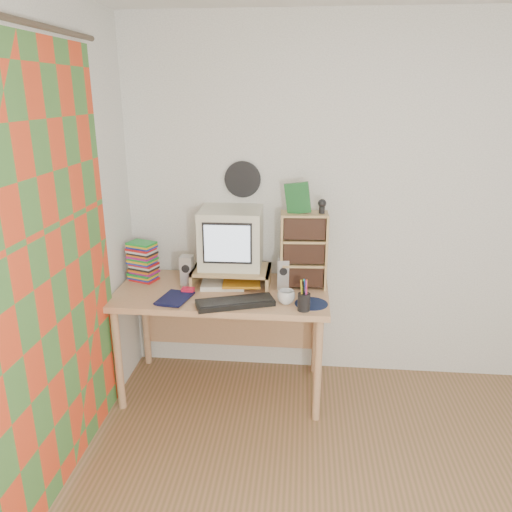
% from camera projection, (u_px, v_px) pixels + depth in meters
% --- Properties ---
extents(back_wall, '(3.50, 0.00, 3.50)m').
position_uv_depth(back_wall, '(378.00, 207.00, 3.41)').
color(back_wall, white).
rests_on(back_wall, floor).
extents(curtain, '(0.00, 2.20, 2.20)m').
position_uv_depth(curtain, '(50.00, 278.00, 2.39)').
color(curtain, '#EB4521').
rests_on(curtain, left_wall).
extents(wall_disc, '(0.25, 0.02, 0.25)m').
position_uv_depth(wall_disc, '(243.00, 179.00, 3.42)').
color(wall_disc, black).
rests_on(wall_disc, back_wall).
extents(desk, '(1.40, 0.70, 0.75)m').
position_uv_depth(desk, '(224.00, 305.00, 3.41)').
color(desk, tan).
rests_on(desk, floor).
extents(monitor_riser, '(0.52, 0.30, 0.12)m').
position_uv_depth(monitor_riser, '(232.00, 272.00, 3.37)').
color(monitor_riser, tan).
rests_on(monitor_riser, desk).
extents(crt_monitor, '(0.42, 0.42, 0.39)m').
position_uv_depth(crt_monitor, '(231.00, 238.00, 3.35)').
color(crt_monitor, beige).
rests_on(crt_monitor, monitor_riser).
extents(speaker_left, '(0.08, 0.08, 0.21)m').
position_uv_depth(speaker_left, '(187.00, 271.00, 3.35)').
color(speaker_left, '#BBBCC1').
rests_on(speaker_left, desk).
extents(speaker_right, '(0.08, 0.08, 0.20)m').
position_uv_depth(speaker_right, '(284.00, 274.00, 3.31)').
color(speaker_right, '#BBBCC1').
rests_on(speaker_right, desk).
extents(keyboard, '(0.50, 0.31, 0.03)m').
position_uv_depth(keyboard, '(235.00, 303.00, 3.07)').
color(keyboard, black).
rests_on(keyboard, desk).
extents(dvd_stack, '(0.21, 0.18, 0.25)m').
position_uv_depth(dvd_stack, '(143.00, 263.00, 3.44)').
color(dvd_stack, brown).
rests_on(dvd_stack, desk).
extents(cd_rack, '(0.31, 0.18, 0.51)m').
position_uv_depth(cd_rack, '(303.00, 250.00, 3.30)').
color(cd_rack, tan).
rests_on(cd_rack, desk).
extents(mug, '(0.11, 0.11, 0.09)m').
position_uv_depth(mug, '(286.00, 297.00, 3.09)').
color(mug, silver).
rests_on(mug, desk).
extents(diary, '(0.24, 0.20, 0.04)m').
position_uv_depth(diary, '(162.00, 295.00, 3.17)').
color(diary, '#0F123A').
rests_on(diary, desk).
extents(mousepad, '(0.25, 0.25, 0.00)m').
position_uv_depth(mousepad, '(311.00, 304.00, 3.09)').
color(mousepad, '#111839').
rests_on(mousepad, desk).
extents(pen_cup, '(0.08, 0.08, 0.15)m').
position_uv_depth(pen_cup, '(304.00, 299.00, 2.98)').
color(pen_cup, black).
rests_on(pen_cup, desk).
extents(papers, '(0.31, 0.24, 0.04)m').
position_uv_depth(papers, '(230.00, 284.00, 3.37)').
color(papers, silver).
rests_on(papers, desk).
extents(red_box, '(0.08, 0.05, 0.04)m').
position_uv_depth(red_box, '(188.00, 291.00, 3.24)').
color(red_box, red).
rests_on(red_box, desk).
extents(game_box, '(0.16, 0.05, 0.20)m').
position_uv_depth(game_box, '(298.00, 198.00, 3.18)').
color(game_box, '#195824').
rests_on(game_box, cd_rack).
extents(webcam, '(0.06, 0.06, 0.09)m').
position_uv_depth(webcam, '(322.00, 206.00, 3.19)').
color(webcam, black).
rests_on(webcam, cd_rack).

